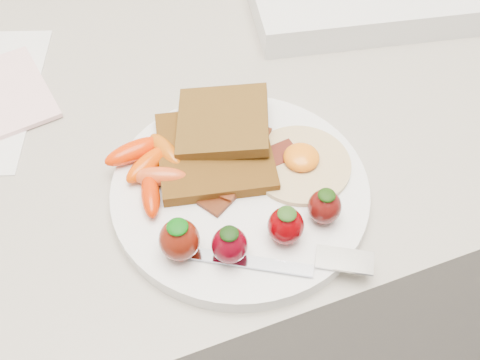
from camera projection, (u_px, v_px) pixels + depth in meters
name	position (u px, v px, depth m)	size (l,w,h in m)	color
counter	(212.00, 280.00, 1.08)	(2.00, 0.60, 0.90)	gray
plate	(240.00, 191.00, 0.63)	(0.27, 0.27, 0.02)	white
toast_lower	(215.00, 152.00, 0.64)	(0.12, 0.12, 0.01)	#371C0D
toast_upper	(223.00, 122.00, 0.65)	(0.10, 0.10, 0.01)	black
fried_egg	(301.00, 162.00, 0.64)	(0.11, 0.11, 0.02)	beige
bacon_strips	(244.00, 168.00, 0.63)	(0.12, 0.11, 0.01)	#3C1709
baby_carrots	(150.00, 166.00, 0.63)	(0.08, 0.11, 0.02)	#E34400
strawberries	(248.00, 230.00, 0.57)	(0.18, 0.06, 0.05)	#5C1308
fork	(290.00, 261.00, 0.57)	(0.18, 0.10, 0.00)	#B2B9CD
notepad	(5.00, 93.00, 0.73)	(0.10, 0.14, 0.01)	#F7C2C7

